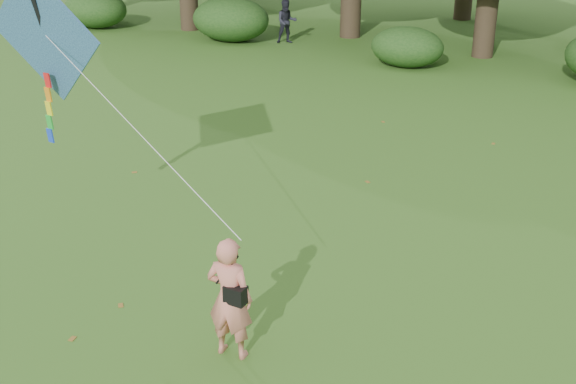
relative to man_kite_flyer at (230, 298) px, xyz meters
The scene contains 7 objects.
ground 1.04m from the man_kite_flyer, 77.10° to the left, with size 100.00×100.00×0.00m, color #265114.
man_kite_flyer is the anchor object (origin of this frame).
bystander_left 21.33m from the man_kite_flyer, 116.92° to the left, with size 0.86×0.67×1.76m, color #21202B.
crossbody_bag 0.17m from the man_kite_flyer, 14.61° to the right, with size 0.43×0.20×0.72m.
flying_kite 5.71m from the man_kite_flyer, 161.01° to the left, with size 6.19×2.08×3.21m.
shrub_band 18.07m from the man_kite_flyer, 91.95° to the left, with size 39.15×3.22×1.88m.
fallen_leaves 6.46m from the man_kite_flyer, 88.23° to the left, with size 10.62×15.35×0.01m.
Camera 1 is at (4.75, -7.57, 6.26)m, focal length 45.00 mm.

